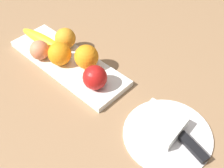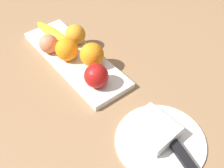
# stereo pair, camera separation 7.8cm
# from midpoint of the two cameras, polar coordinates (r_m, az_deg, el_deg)

# --- Properties ---
(ground_plane) EXTENTS (2.40, 2.40, 0.00)m
(ground_plane) POSITION_cam_midpoint_polar(r_m,az_deg,el_deg) (0.95, -7.07, 5.68)
(ground_plane) COLOR #906C4A
(fruit_tray) EXTENTS (0.43, 0.14, 0.02)m
(fruit_tray) POSITION_cam_midpoint_polar(r_m,az_deg,el_deg) (0.92, -5.24, 5.11)
(fruit_tray) COLOR white
(fruit_tray) RESTS_ON ground_plane
(apple) EXTENTS (0.07, 0.07, 0.07)m
(apple) POSITION_cam_midpoint_polar(r_m,az_deg,el_deg) (0.79, -0.45, 1.54)
(apple) COLOR #B21514
(apple) RESTS_ON fruit_tray
(banana) EXTENTS (0.20, 0.06, 0.04)m
(banana) POSITION_cam_midpoint_polar(r_m,az_deg,el_deg) (0.98, -9.53, 9.90)
(banana) COLOR yellow
(banana) RESTS_ON fruit_tray
(orange_near_apple) EXTENTS (0.07, 0.07, 0.07)m
(orange_near_apple) POSITION_cam_midpoint_polar(r_m,az_deg,el_deg) (0.86, -1.52, 5.89)
(orange_near_apple) COLOR orange
(orange_near_apple) RESTS_ON fruit_tray
(orange_near_banana) EXTENTS (0.07, 0.07, 0.07)m
(orange_near_banana) POSITION_cam_midpoint_polar(r_m,az_deg,el_deg) (0.88, -6.76, 6.96)
(orange_near_banana) COLOR orange
(orange_near_banana) RESTS_ON fruit_tray
(orange_center) EXTENTS (0.07, 0.07, 0.07)m
(orange_center) POSITION_cam_midpoint_polar(r_m,az_deg,el_deg) (0.94, -5.16, 9.92)
(orange_center) COLOR orange
(orange_center) RESTS_ON fruit_tray
(peach) EXTENTS (0.06, 0.06, 0.06)m
(peach) POSITION_cam_midpoint_polar(r_m,az_deg,el_deg) (0.92, -10.48, 7.98)
(peach) COLOR #DC7A55
(peach) RESTS_ON fruit_tray
(dinner_plate) EXTENTS (0.23, 0.23, 0.01)m
(dinner_plate) POSITION_cam_midpoint_polar(r_m,az_deg,el_deg) (0.73, 12.93, -11.31)
(dinner_plate) COLOR white
(dinner_plate) RESTS_ON ground_plane
(folded_napkin) EXTENTS (0.12, 0.11, 0.03)m
(folded_napkin) POSITION_cam_midpoint_polar(r_m,az_deg,el_deg) (0.73, 11.51, -9.06)
(folded_napkin) COLOR white
(folded_napkin) RESTS_ON dinner_plate
(knife) EXTENTS (0.18, 0.07, 0.01)m
(knife) POSITION_cam_midpoint_polar(r_m,az_deg,el_deg) (0.72, 16.71, -13.25)
(knife) COLOR silver
(knife) RESTS_ON dinner_plate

